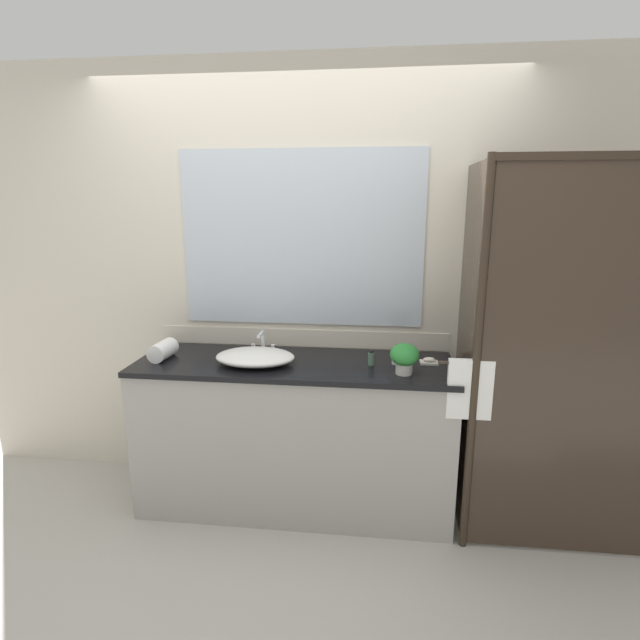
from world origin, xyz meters
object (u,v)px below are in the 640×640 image
soap_dish (429,361)px  amenity_bottle_lotion (371,358)px  faucet (263,346)px  rolled_towel_near_edge (163,350)px  sink_basin (255,357)px  potted_plant (404,356)px  amenity_bottle_conditioner (395,356)px

soap_dish → amenity_bottle_lotion: size_ratio=1.20×
faucet → rolled_towel_near_edge: (-0.55, -0.16, 0.00)m
faucet → amenity_bottle_lotion: bearing=-11.3°
sink_basin → soap_dish: sink_basin is taller
potted_plant → rolled_towel_near_edge: 1.38m
rolled_towel_near_edge → faucet: bearing=16.2°
amenity_bottle_conditioner → potted_plant: bearing=-74.1°
potted_plant → amenity_bottle_lotion: bearing=143.9°
faucet → amenity_bottle_conditioner: (0.78, -0.10, 0.00)m
sink_basin → potted_plant: bearing=-5.0°
faucet → soap_dish: 0.97m
sink_basin → faucet: 0.18m
amenity_bottle_conditioner → rolled_towel_near_edge: rolled_towel_near_edge is taller
sink_basin → soap_dish: bearing=6.9°
sink_basin → amenity_bottle_lotion: 0.65m
sink_basin → rolled_towel_near_edge: (-0.55, 0.02, 0.01)m
faucet → rolled_towel_near_edge: size_ratio=0.88×
faucet → potted_plant: (0.82, -0.26, 0.05)m
potted_plant → amenity_bottle_conditioner: size_ratio=1.67×
soap_dish → rolled_towel_near_edge: size_ratio=0.52×
faucet → amenity_bottle_lotion: size_ratio=2.03×
potted_plant → sink_basin: bearing=175.0°
faucet → rolled_towel_near_edge: 0.57m
faucet → potted_plant: 0.86m
sink_basin → potted_plant: potted_plant is taller
faucet → potted_plant: bearing=-17.3°
amenity_bottle_lotion → soap_dish: bearing=10.9°
potted_plant → rolled_towel_near_edge: potted_plant is taller
sink_basin → potted_plant: 0.83m
amenity_bottle_lotion → potted_plant: bearing=-36.1°
potted_plant → amenity_bottle_conditioner: (-0.04, 0.16, -0.05)m
potted_plant → amenity_bottle_lotion: size_ratio=1.98×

